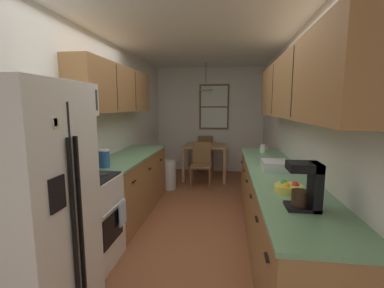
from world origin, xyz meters
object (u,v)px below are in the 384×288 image
Objects in this scene: dish_rack at (275,165)px; refrigerator at (30,208)px; dining_chair_far at (205,151)px; trash_bin at (168,175)px; storage_canister at (104,158)px; mug_spare at (263,149)px; stove_range at (83,221)px; dining_table at (205,150)px; mug_by_coffeemaker at (263,147)px; microwave_over_range at (64,100)px; coffee_maker at (308,185)px; fruit_bowl at (289,187)px; dining_chair_near at (201,162)px.

refrigerator is at bearing -144.08° from dish_rack.
dining_chair_far reaches higher than trash_bin.
dining_chair_far is 1.62× the size of trash_bin.
refrigerator reaches higher than dish_rack.
trash_bin is at bearing 81.59° from storage_canister.
mug_spare reaches higher than dining_chair_far.
stove_range reaches higher than dining_table.
refrigerator is 3.19m from mug_spare.
storage_canister reaches higher than dish_rack.
mug_spare is 0.35× the size of dish_rack.
mug_spare is (-0.04, -0.26, 0.01)m from mug_by_coffeemaker.
stove_range reaches higher than trash_bin.
dish_rack is (1.08, -3.41, 0.45)m from dining_chair_far.
mug_spare is at bearing 52.25° from refrigerator.
dining_chair_far is 7.78× the size of mug_by_coffeemaker.
mug_by_coffeemaker is 1.37m from dish_rack.
stove_range is at bearing -105.55° from dining_table.
microwave_over_range is 0.68× the size of dining_chair_far.
dish_rack is at bearing 90.88° from coffee_maker.
mug_spare is at bearing 90.22° from coffee_maker.
stove_range reaches higher than mug_by_coffeemaker.
stove_range reaches higher than dish_rack.
coffee_maker is at bearing -75.14° from dining_table.
mug_spare is 0.51× the size of fruit_bowl.
mug_by_coffeemaker is at bearing 45.42° from stove_range.
dining_chair_near is 3.87× the size of fruit_bowl.
refrigerator is 15.06× the size of mug_spare.
dining_chair_near is 7.56× the size of mug_spare.
storage_canister reaches higher than dining_chair_far.
refrigerator is at bearing -173.05° from coffee_maker.
trash_bin is 2.61m from dish_rack.
dining_table is at bearing 110.38° from dish_rack.
stove_range is 1.98× the size of trash_bin.
microwave_over_range is (-0.15, 0.72, 0.79)m from refrigerator.
dining_chair_far is at bearing 76.15° from microwave_over_range.
refrigerator is 1.98m from coffee_maker.
dining_chair_near is 1.62× the size of trash_bin.
refrigerator is at bearing -127.75° from mug_spare.
dining_chair_near is at bearing 75.65° from refrigerator.
mug_spare reaches higher than dish_rack.
coffee_maker is at bearing -90.75° from mug_by_coffeemaker.
mug_by_coffeemaker is at bearing -60.87° from dining_chair_far.
dining_chair_far is at bearing 68.57° from trash_bin.
trash_bin is 1.97m from mug_spare.
fruit_bowl is 0.79m from dish_rack.
microwave_over_range is 3.19m from dining_chair_near.
trash_bin is 3.21m from fruit_bowl.
coffee_maker is at bearing -60.80° from trash_bin.
dining_table is 1.03× the size of dining_chair_near.
trash_bin is at bearing 163.85° from mug_by_coffeemaker.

